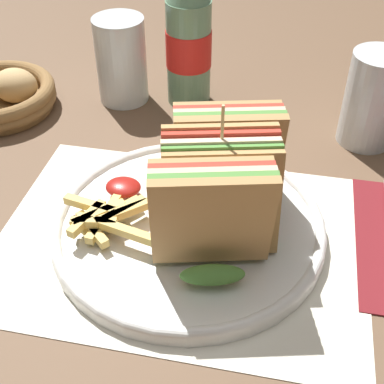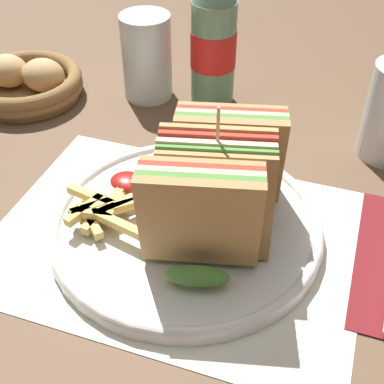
{
  "view_description": "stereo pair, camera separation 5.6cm",
  "coord_description": "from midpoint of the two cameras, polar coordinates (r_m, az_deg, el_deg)",
  "views": [
    {
      "loc": [
        0.1,
        -0.39,
        0.4
      ],
      "look_at": [
        0.02,
        0.03,
        0.04
      ],
      "focal_mm": 50.0,
      "sensor_mm": 36.0,
      "label": 1
    },
    {
      "loc": [
        0.15,
        -0.37,
        0.4
      ],
      "look_at": [
        0.02,
        0.03,
        0.04
      ],
      "focal_mm": 50.0,
      "sensor_mm": 36.0,
      "label": 2
    }
  ],
  "objects": [
    {
      "name": "bread_basket",
      "position": [
        0.82,
        -15.44,
        11.13
      ],
      "size": [
        0.17,
        0.17,
        0.06
      ],
      "color": "olive",
      "rests_on": "ground_plane"
    },
    {
      "name": "ground_plane",
      "position": [
        0.57,
        0.22,
        -5.02
      ],
      "size": [
        4.0,
        4.0,
        0.0
      ],
      "primitive_type": "plane",
      "color": "brown"
    },
    {
      "name": "fries_pile",
      "position": [
        0.56,
        -6.45,
        -2.04
      ],
      "size": [
        0.11,
        0.08,
        0.02
      ],
      "color": "#E5C166",
      "rests_on": "plate_main"
    },
    {
      "name": "plate_main",
      "position": [
        0.57,
        2.18,
        -3.65
      ],
      "size": [
        0.29,
        0.29,
        0.02
      ],
      "color": "white",
      "rests_on": "ground_plane"
    },
    {
      "name": "glass_far",
      "position": [
        0.78,
        -2.75,
        14.15
      ],
      "size": [
        0.07,
        0.07,
        0.12
      ],
      "color": "silver",
      "rests_on": "ground_plane"
    },
    {
      "name": "placemat",
      "position": [
        0.56,
        1.17,
        -5.28
      ],
      "size": [
        0.38,
        0.28,
        0.0
      ],
      "color": "silver",
      "rests_on": "ground_plane"
    },
    {
      "name": "club_sandwich",
      "position": [
        0.52,
        5.65,
        0.37
      ],
      "size": [
        0.13,
        0.19,
        0.15
      ],
      "color": "tan",
      "rests_on": "plate_main"
    },
    {
      "name": "coke_bottle_near",
      "position": [
        0.75,
        4.56,
        16.39
      ],
      "size": [
        0.06,
        0.06,
        0.24
      ],
      "color": "slate",
      "rests_on": "ground_plane"
    },
    {
      "name": "ketchup_blob",
      "position": [
        0.6,
        -4.24,
        1.01
      ],
      "size": [
        0.04,
        0.03,
        0.01
      ],
      "color": "maroon",
      "rests_on": "plate_main"
    }
  ]
}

